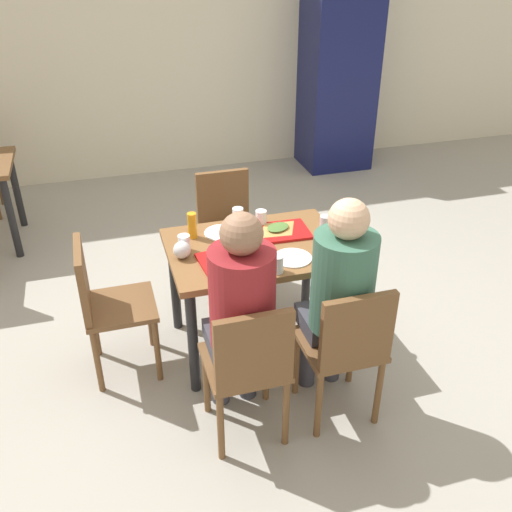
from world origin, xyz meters
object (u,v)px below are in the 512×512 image
object	(u,v)px
chair_far_side	(226,222)
paper_plate_near_edge	(293,258)
soda_can	(325,225)
main_table	(256,261)
person_in_red	(241,306)
pizza_slice_b	(278,228)
chair_left_end	(104,300)
foil_bundle	(182,250)
plastic_cup_d	(261,218)
drink_fridge	(338,78)
chair_near_right	(347,345)
tray_red_near	(232,259)
paper_plate_center	(222,233)
chair_near_left	(249,364)
person_in_brown_jacket	(339,290)
condiment_bottle	(192,225)
pizza_slice_a	(234,257)
plastic_cup_c	(184,243)
tray_red_far	(279,232)
plastic_cup_b	(277,264)
plastic_cup_a	(238,216)

from	to	relation	value
chair_far_side	paper_plate_near_edge	bearing A→B (deg)	-80.80
soda_can	main_table	bearing A→B (deg)	-177.58
person_in_red	pizza_slice_b	size ratio (longest dim) A/B	4.70
chair_left_end	foil_bundle	distance (m)	0.53
plastic_cup_d	main_table	bearing A→B (deg)	-113.19
main_table	drink_fridge	size ratio (longest dim) A/B	0.55
chair_near_right	tray_red_near	size ratio (longest dim) A/B	2.40
chair_far_side	paper_plate_center	xyz separation A→B (m)	(-0.16, -0.55, 0.22)
chair_near_left	person_in_brown_jacket	size ratio (longest dim) A/B	0.68
person_in_red	tray_red_near	bearing A→B (deg)	80.89
tray_red_near	plastic_cup_d	distance (m)	0.47
paper_plate_near_edge	soda_can	distance (m)	0.37
drink_fridge	paper_plate_near_edge	bearing A→B (deg)	-117.41
paper_plate_near_edge	soda_can	xyz separation A→B (m)	(0.29, 0.22, 0.06)
condiment_bottle	tray_red_near	bearing A→B (deg)	-65.10
main_table	foil_bundle	world-z (taller)	foil_bundle
main_table	pizza_slice_a	size ratio (longest dim) A/B	3.91
person_in_brown_jacket	soda_can	distance (m)	0.66
main_table	drink_fridge	bearing A→B (deg)	58.59
paper_plate_center	main_table	bearing A→B (deg)	-52.78
chair_near_left	tray_red_near	bearing A→B (deg)	82.91
main_table	chair_near_left	world-z (taller)	chair_near_left
chair_left_end	pizza_slice_b	size ratio (longest dim) A/B	3.19
main_table	plastic_cup_c	distance (m)	0.45
foil_bundle	paper_plate_center	bearing A→B (deg)	38.07
tray_red_far	plastic_cup_b	bearing A→B (deg)	-109.96
person_in_brown_jacket	plastic_cup_c	xyz separation A→B (m)	(-0.67, 0.67, 0.02)
soda_can	pizza_slice_a	bearing A→B (deg)	-165.87
person_in_red	plastic_cup_a	world-z (taller)	person_in_red
tray_red_near	drink_fridge	size ratio (longest dim) A/B	0.19
plastic_cup_b	condiment_bottle	bearing A→B (deg)	124.85
chair_near_right	tray_red_near	distance (m)	0.80
plastic_cup_a	soda_can	size ratio (longest dim) A/B	0.82
main_table	tray_red_far	size ratio (longest dim) A/B	2.88
pizza_slice_b	plastic_cup_b	world-z (taller)	plastic_cup_b
plastic_cup_d	paper_plate_center	bearing A→B (deg)	-171.83
main_table	person_in_red	world-z (taller)	person_in_red
chair_far_side	chair_near_right	bearing A→B (deg)	-80.26
tray_red_near	plastic_cup_a	distance (m)	0.48
plastic_cup_d	foil_bundle	bearing A→B (deg)	-154.42
soda_can	foil_bundle	size ratio (longest dim) A/B	1.22
chair_near_left	tray_red_near	distance (m)	0.67
paper_plate_center	drink_fridge	bearing A→B (deg)	54.37
pizza_slice_a	chair_near_left	bearing A→B (deg)	-98.41
tray_red_near	soda_can	size ratio (longest dim) A/B	2.95
tray_red_near	drink_fridge	xyz separation A→B (m)	(1.92, 2.98, 0.22)
paper_plate_center	plastic_cup_b	xyz separation A→B (m)	(0.18, -0.52, 0.05)
plastic_cup_a	foil_bundle	size ratio (longest dim) A/B	1.00
main_table	soda_can	size ratio (longest dim) A/B	8.51
plastic_cup_a	condiment_bottle	distance (m)	0.33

